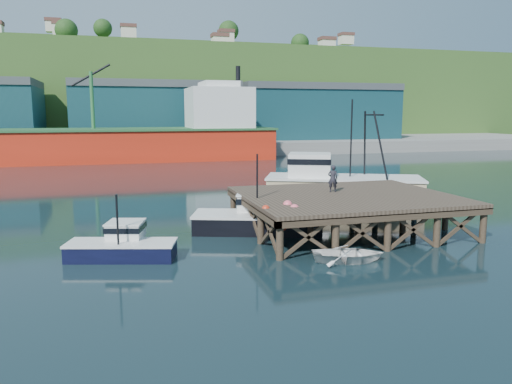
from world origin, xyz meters
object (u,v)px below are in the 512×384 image
object	(u,v)px
boat_navy	(123,245)
boat_black	(258,216)
trawler	(341,182)
dinghy	(348,254)
dockworker	(333,179)

from	to	relation	value
boat_navy	boat_black	xyz separation A→B (m)	(7.78, 3.52, 0.21)
boat_black	trawler	bearing A→B (deg)	58.54
dinghy	boat_navy	bearing A→B (deg)	86.42
boat_black	dockworker	size ratio (longest dim) A/B	4.87
dockworker	boat_navy	bearing A→B (deg)	34.15
boat_navy	boat_black	size ratio (longest dim) A/B	0.68
boat_navy	boat_black	distance (m)	8.55
dinghy	boat_black	bearing A→B (deg)	33.79
boat_navy	dinghy	distance (m)	10.69
trawler	dockworker	size ratio (longest dim) A/B	7.63
trawler	dinghy	size ratio (longest dim) A/B	3.73
boat_navy	dinghy	world-z (taller)	boat_navy
boat_navy	trawler	size ratio (longest dim) A/B	0.43
boat_navy	boat_black	world-z (taller)	boat_black
boat_black	dinghy	world-z (taller)	boat_black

